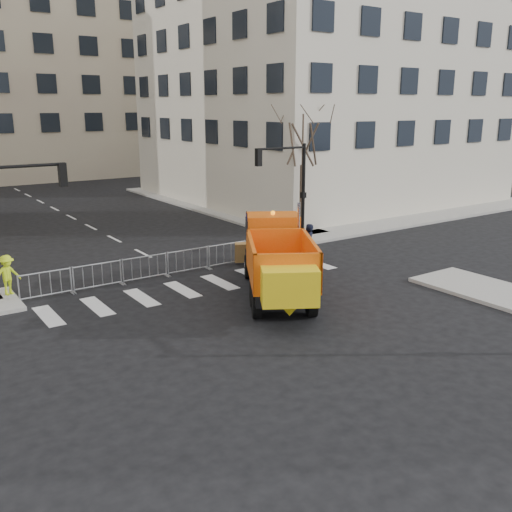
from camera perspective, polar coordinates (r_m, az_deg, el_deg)
ground at (r=19.89m, az=2.83°, el=-6.88°), size 120.00×120.00×0.00m
sidewalk_back at (r=26.76m, az=-8.25°, el=-1.13°), size 64.00×5.00×0.15m
traffic_light_right at (r=31.56m, az=4.75°, el=6.27°), size 0.18×0.18×5.40m
crowd_barriers at (r=25.54m, az=-8.89°, el=-0.82°), size 12.60×0.60×1.10m
street_tree at (r=32.64m, az=4.64°, el=8.41°), size 3.00×3.00×7.50m
plow_truck at (r=22.22m, az=2.19°, el=-0.24°), size 6.74×9.15×3.56m
cop_a at (r=26.81m, az=5.21°, el=1.08°), size 0.86×0.69×2.04m
cop_b at (r=27.90m, az=2.57°, el=1.65°), size 1.10×0.92×2.02m
cop_c at (r=25.95m, az=2.00°, el=0.54°), size 1.19×1.04×1.92m
worker at (r=24.28m, az=-23.60°, el=-1.75°), size 1.16×0.88×1.60m
newspaper_box at (r=29.67m, az=1.41°, el=1.84°), size 0.55×0.51×1.10m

